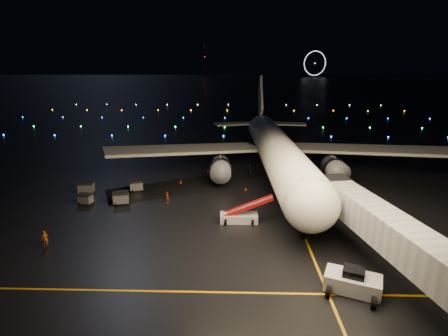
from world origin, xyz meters
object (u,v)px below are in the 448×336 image
at_px(crew_c, 167,198).
at_px(baggage_cart_0, 136,186).
at_px(airliner, 274,127).
at_px(baggage_cart_2, 86,188).
at_px(crew_a, 45,238).
at_px(baggage_cart_3, 86,199).
at_px(belt_loader, 239,209).
at_px(baggage_cart_1, 121,198).
at_px(pushback_tug, 353,280).

distance_m(crew_c, baggage_cart_0, 7.89).
xyz_separation_m(airliner, crew_c, (-16.73, -15.64, -7.69)).
distance_m(baggage_cart_0, baggage_cart_2, 7.56).
height_order(crew_a, crew_c, crew_a).
xyz_separation_m(baggage_cart_0, baggage_cart_3, (-5.74, -5.79, -0.08)).
height_order(belt_loader, crew_a, belt_loader).
height_order(crew_a, baggage_cart_3, crew_a).
distance_m(belt_loader, baggage_cart_1, 17.80).
relative_size(crew_c, baggage_cart_1, 0.79).
bearing_deg(baggage_cart_3, crew_c, 14.48).
height_order(airliner, crew_a, airliner).
bearing_deg(baggage_cart_2, baggage_cart_3, -73.81).
height_order(pushback_tug, baggage_cart_2, pushback_tug).
bearing_deg(baggage_cart_2, belt_loader, -27.39).
distance_m(pushback_tug, baggage_cart_0, 36.30).
xyz_separation_m(airliner, baggage_cart_0, (-22.69, -10.48, -7.69)).
distance_m(pushback_tug, crew_a, 31.93).
relative_size(pushback_tug, baggage_cart_2, 2.13).
bearing_deg(crew_a, airliner, 16.25).
bearing_deg(crew_c, baggage_cart_1, -96.47).
xyz_separation_m(airliner, belt_loader, (-6.46, -21.73, -6.86)).
distance_m(crew_c, baggage_cart_3, 11.72).
bearing_deg(belt_loader, crew_c, 149.09).
distance_m(airliner, crew_c, 24.16).
xyz_separation_m(crew_c, baggage_cart_0, (-5.96, 5.16, -0.01)).
bearing_deg(belt_loader, pushback_tug, -55.64).
xyz_separation_m(belt_loader, baggage_cart_1, (-16.88, 5.60, -0.77)).
xyz_separation_m(pushback_tug, baggage_cart_0, (-25.97, 25.36, -0.27)).
height_order(baggage_cart_1, baggage_cart_3, baggage_cart_1).
bearing_deg(crew_c, pushback_tug, 34.12).
distance_m(crew_a, baggage_cart_2, 16.79).
bearing_deg(pushback_tug, belt_loader, 147.13).
distance_m(airliner, baggage_cart_1, 29.38).
bearing_deg(crew_a, pushback_tug, -42.66).
bearing_deg(baggage_cart_1, pushback_tug, -51.01).
relative_size(airliner, baggage_cart_1, 27.97).
height_order(baggage_cart_0, baggage_cart_3, baggage_cart_0).
distance_m(belt_loader, baggage_cart_0, 19.76).
distance_m(belt_loader, crew_c, 11.96).
distance_m(crew_c, baggage_cart_1, 6.63).
bearing_deg(crew_a, belt_loader, -11.72).
relative_size(airliner, baggage_cart_0, 30.23).
height_order(belt_loader, baggage_cart_0, belt_loader).
relative_size(crew_c, baggage_cart_0, 0.86).
xyz_separation_m(crew_a, crew_c, (11.09, 12.95, -0.03)).
bearing_deg(pushback_tug, baggage_cart_2, 166.94).
distance_m(airliner, crew_a, 40.62).
bearing_deg(baggage_cart_1, belt_loader, -32.85).
distance_m(baggage_cart_2, baggage_cart_3, 4.63).
xyz_separation_m(pushback_tug, baggage_cart_1, (-26.62, 19.71, -0.20)).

